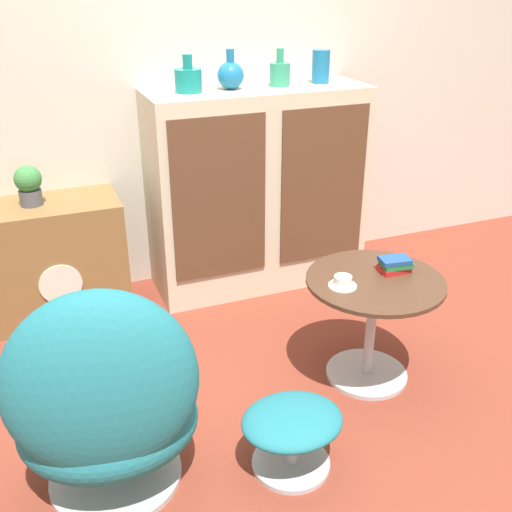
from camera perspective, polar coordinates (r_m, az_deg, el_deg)
The scene contains 14 objects.
ground_plane at distance 2.57m, azimuth 2.69°, elevation -15.21°, with size 12.00×12.00×0.00m, color brown.
wall_back at distance 3.36m, azimuth -7.72°, elevation 18.86°, with size 6.40×0.06×2.60m.
sideboard at distance 3.40m, azimuth 0.12°, elevation 6.37°, with size 1.19×0.46×1.12m.
tv_console at distance 3.31m, azimuth -18.53°, elevation -0.28°, with size 0.70×0.40×0.63m.
egg_chair at distance 2.10m, azimuth -14.15°, elevation -13.61°, with size 0.71×0.66×0.84m.
ottoman at distance 2.26m, azimuth 3.45°, elevation -15.97°, with size 0.38×0.32×0.26m.
coffee_table at distance 2.66m, azimuth 11.01°, elevation -5.26°, with size 0.59×0.59×0.50m.
vase_leftmost at distance 3.13m, azimuth -6.47°, elevation 16.38°, with size 0.14×0.14×0.18m.
vase_inner_left at distance 3.20m, azimuth -2.44°, elevation 16.87°, with size 0.14×0.14×0.20m.
vase_inner_right at distance 3.30m, azimuth 2.28°, elevation 17.02°, with size 0.11×0.11×0.19m.
vase_rightmost at distance 3.40m, azimuth 6.19°, elevation 17.51°, with size 0.10×0.10×0.17m.
potted_plant at distance 3.15m, azimuth -20.84°, elevation 6.40°, with size 0.13×0.13×0.20m.
teacup at distance 2.49m, azimuth 8.26°, elevation -2.51°, with size 0.12×0.12×0.05m.
book_stack at distance 2.65m, azimuth 13.09°, elevation -0.82°, with size 0.15×0.10×0.07m.
Camera 1 is at (-0.83, -1.77, 1.68)m, focal length 42.00 mm.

